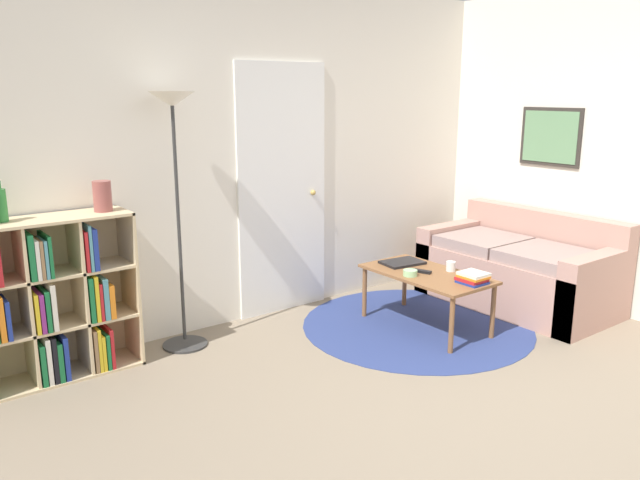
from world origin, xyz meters
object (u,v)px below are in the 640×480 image
bookshelf (46,302)px  couch (521,271)px  coffee_table (427,278)px  vase_on_shelf (102,196)px  laptop (402,263)px  bowl (410,273)px  floor_lamp (174,143)px  bottle_right (1,205)px  cup (451,266)px

bookshelf → couch: 3.72m
coffee_table → vase_on_shelf: (-2.13, 0.82, 0.74)m
laptop → vase_on_shelf: size_ratio=1.78×
bookshelf → coffee_table: 2.66m
coffee_table → bowl: size_ratio=9.40×
floor_lamp → laptop: 2.00m
bookshelf → floor_lamp: size_ratio=0.58×
bowl → laptop: bearing=55.5°
bookshelf → vase_on_shelf: vase_on_shelf is taller
bookshelf → bottle_right: 0.66m
floor_lamp → bottle_right: 1.12m
laptop → coffee_table: bearing=-95.4°
vase_on_shelf → bottle_right: bearing=177.2°
floor_lamp → couch: size_ratio=1.14×
bottle_right → laptop: bearing=-11.4°
laptop → vase_on_shelf: (-2.16, 0.53, 0.68)m
bookshelf → couch: bearing=-14.3°
bowl → vase_on_shelf: 2.23m
couch → bookshelf: bearing=165.7°
floor_lamp → vase_on_shelf: floor_lamp is taller
coffee_table → laptop: laptop is taller
cup → bowl: bearing=164.3°
bowl → bottle_right: bottle_right is taller
laptop → bowl: bearing=-124.5°
coffee_table → vase_on_shelf: vase_on_shelf is taller
cup → vase_on_shelf: vase_on_shelf is taller
laptop → vase_on_shelf: bearing=166.3°
couch → bottle_right: bottle_right is taller
laptop → bowl: (-0.19, -0.28, 0.01)m
vase_on_shelf → laptop: bearing=-13.7°
floor_lamp → cup: bearing=-25.4°
bowl → bottle_right: size_ratio=0.43×
coffee_table → bottle_right: size_ratio=4.07×
bottle_right → vase_on_shelf: 0.58m
couch → bowl: size_ratio=14.82×
coffee_table → vase_on_shelf: 2.40m
bookshelf → floor_lamp: floor_lamp is taller
couch → cup: size_ratio=21.01×
coffee_table → cup: bearing=-23.7°
bookshelf → bottle_right: (-0.18, 0.03, 0.63)m
couch → vase_on_shelf: vase_on_shelf is taller
couch → vase_on_shelf: size_ratio=8.02×
bowl → cup: size_ratio=1.42×
bowl → cup: bearing=-15.7°
bowl → cup: cup is taller
floor_lamp → vase_on_shelf: 0.58m
floor_lamp → coffee_table: (1.64, -0.79, -1.05)m
bookshelf → bottle_right: bearing=171.0°
floor_lamp → laptop: (1.67, -0.49, -0.99)m
vase_on_shelf → couch: bearing=-16.0°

